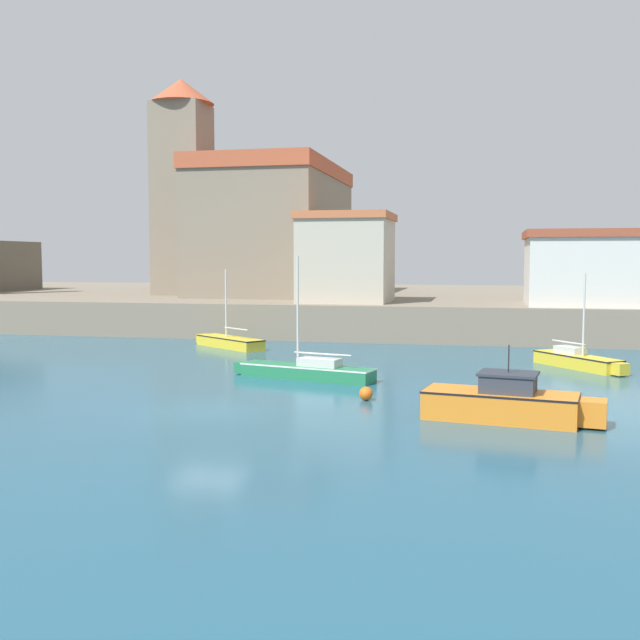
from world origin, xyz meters
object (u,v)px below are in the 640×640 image
at_px(mooring_buoy, 366,394).
at_px(harbor_shed_far_end, 593,267).
at_px(motorboat_orange_3, 506,402).
at_px(church, 261,222).
at_px(sailboat_green_0, 306,370).
at_px(sailboat_yellow_2, 578,360).
at_px(sailboat_yellow_4, 229,341).
at_px(harbor_shed_mid_row, 347,257).

xyz_separation_m(mooring_buoy, harbor_shed_far_end, (10.93, 23.05, 4.47)).
distance_m(motorboat_orange_3, church, 41.00).
bearing_deg(sailboat_green_0, sailboat_yellow_2, 26.31).
distance_m(mooring_buoy, church, 36.73).
xyz_separation_m(sailboat_yellow_4, mooring_buoy, (10.63, -14.83, -0.10)).
distance_m(sailboat_green_0, sailboat_yellow_4, 12.73).
xyz_separation_m(motorboat_orange_3, harbor_shed_far_end, (5.90, 25.55, 4.12)).
distance_m(sailboat_yellow_4, harbor_shed_far_end, 23.48).
xyz_separation_m(motorboat_orange_3, harbor_shed_mid_row, (-10.10, 25.88, 4.78)).
distance_m(church, harbor_shed_mid_row, 13.47).
height_order(motorboat_orange_3, church, church).
height_order(motorboat_orange_3, sailboat_yellow_4, sailboat_yellow_4).
distance_m(sailboat_yellow_2, harbor_shed_far_end, 13.60).
relative_size(sailboat_green_0, mooring_buoy, 13.11).
xyz_separation_m(sailboat_yellow_4, church, (-3.47, 18.12, 7.95)).
bearing_deg(harbor_shed_far_end, sailboat_yellow_4, -159.11).
bearing_deg(sailboat_yellow_2, motorboat_orange_3, -106.01).
relative_size(harbor_shed_mid_row, harbor_shed_far_end, 0.76).
xyz_separation_m(sailboat_green_0, mooring_buoy, (3.37, -4.38, -0.14)).
relative_size(sailboat_yellow_4, mooring_buoy, 10.44).
bearing_deg(sailboat_yellow_2, harbor_shed_far_end, 80.10).
bearing_deg(motorboat_orange_3, sailboat_yellow_2, 73.99).
xyz_separation_m(sailboat_yellow_4, harbor_shed_mid_row, (5.56, 8.56, 5.03)).
bearing_deg(harbor_shed_mid_row, harbor_shed_far_end, -1.17).
height_order(sailboat_green_0, mooring_buoy, sailboat_green_0).
xyz_separation_m(sailboat_green_0, motorboat_orange_3, (8.39, -6.88, 0.21)).
xyz_separation_m(sailboat_green_0, harbor_shed_far_end, (14.29, 18.68, 4.33)).
height_order(motorboat_orange_3, harbor_shed_mid_row, harbor_shed_mid_row).
relative_size(church, harbor_shed_mid_row, 2.74).
height_order(harbor_shed_mid_row, harbor_shed_far_end, harbor_shed_mid_row).
bearing_deg(harbor_shed_far_end, mooring_buoy, -115.36).
bearing_deg(motorboat_orange_3, harbor_shed_mid_row, 111.31).
relative_size(motorboat_orange_3, harbor_shed_mid_row, 0.92).
bearing_deg(sailboat_green_0, harbor_shed_mid_row, 95.14).
bearing_deg(harbor_shed_far_end, motorboat_orange_3, -103.01).
xyz_separation_m(mooring_buoy, church, (-14.10, 32.94, 8.05)).
distance_m(motorboat_orange_3, sailboat_yellow_4, 23.35).
height_order(sailboat_yellow_4, harbor_shed_mid_row, harbor_shed_mid_row).
bearing_deg(harbor_shed_far_end, sailboat_green_0, -127.43).
distance_m(sailboat_green_0, church, 31.52).
distance_m(sailboat_yellow_2, church, 33.06).
bearing_deg(harbor_shed_far_end, harbor_shed_mid_row, 178.83).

